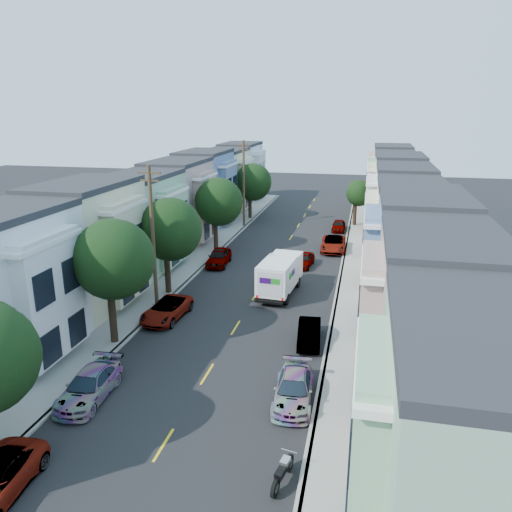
{
  "coord_description": "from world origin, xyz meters",
  "views": [
    {
      "loc": [
        7.7,
        -28.68,
        13.74
      ],
      "look_at": [
        -0.64,
        9.05,
        2.2
      ],
      "focal_mm": 35.0,
      "sensor_mm": 36.0,
      "label": 1
    }
  ],
  "objects_px": {
    "motorcycle": "(283,472)",
    "parked_left_d": "(219,257)",
    "lead_sedan": "(304,260)",
    "tree_c": "(169,230)",
    "tree_b": "(112,260)",
    "utility_pole_near": "(153,238)",
    "parked_right_d": "(339,226)",
    "utility_pole_far": "(244,184)",
    "parked_right_c": "(333,244)",
    "parked_right_a": "(294,390)",
    "tree_far_r": "(358,194)",
    "parked_left_c": "(167,310)",
    "parked_right_b": "(309,333)",
    "tree_d": "(218,202)",
    "fedex_truck": "(280,274)",
    "tree_e": "(252,182)",
    "parked_left_b": "(89,386)"
  },
  "relations": [
    {
      "from": "motorcycle",
      "to": "parked_left_d",
      "type": "bearing_deg",
      "value": 122.95
    },
    {
      "from": "lead_sedan",
      "to": "tree_c",
      "type": "bearing_deg",
      "value": -129.37
    },
    {
      "from": "tree_b",
      "to": "lead_sedan",
      "type": "distance_m",
      "value": 20.37
    },
    {
      "from": "utility_pole_near",
      "to": "parked_right_d",
      "type": "height_order",
      "value": "utility_pole_near"
    },
    {
      "from": "utility_pole_far",
      "to": "motorcycle",
      "type": "bearing_deg",
      "value": -74.24
    },
    {
      "from": "utility_pole_near",
      "to": "motorcycle",
      "type": "relative_size",
      "value": 4.57
    },
    {
      "from": "utility_pole_near",
      "to": "lead_sedan",
      "type": "distance_m",
      "value": 15.64
    },
    {
      "from": "parked_left_d",
      "to": "parked_right_c",
      "type": "height_order",
      "value": "parked_left_d"
    },
    {
      "from": "utility_pole_near",
      "to": "parked_right_a",
      "type": "distance_m",
      "value": 15.4
    },
    {
      "from": "tree_far_r",
      "to": "parked_left_c",
      "type": "xyz_separation_m",
      "value": [
        -11.79,
        -30.82,
        -3.28
      ]
    },
    {
      "from": "utility_pole_far",
      "to": "motorcycle",
      "type": "height_order",
      "value": "utility_pole_far"
    },
    {
      "from": "parked_left_d",
      "to": "parked_right_b",
      "type": "bearing_deg",
      "value": -58.52
    },
    {
      "from": "tree_d",
      "to": "utility_pole_near",
      "type": "xyz_separation_m",
      "value": [
        0.0,
        -15.42,
        0.26
      ]
    },
    {
      "from": "parked_right_b",
      "to": "lead_sedan",
      "type": "bearing_deg",
      "value": 93.36
    },
    {
      "from": "utility_pole_far",
      "to": "parked_left_c",
      "type": "relative_size",
      "value": 2.11
    },
    {
      "from": "fedex_truck",
      "to": "parked_left_d",
      "type": "bearing_deg",
      "value": 142.62
    },
    {
      "from": "parked_left_d",
      "to": "parked_right_a",
      "type": "xyz_separation_m",
      "value": [
        9.8,
        -20.32,
        -0.09
      ]
    },
    {
      "from": "tree_d",
      "to": "parked_right_b",
      "type": "bearing_deg",
      "value": -58.84
    },
    {
      "from": "utility_pole_far",
      "to": "parked_right_b",
      "type": "height_order",
      "value": "utility_pole_far"
    },
    {
      "from": "tree_far_r",
      "to": "parked_right_a",
      "type": "height_order",
      "value": "tree_far_r"
    },
    {
      "from": "parked_left_c",
      "to": "parked_right_b",
      "type": "xyz_separation_m",
      "value": [
        9.8,
        -1.52,
        -0.02
      ]
    },
    {
      "from": "tree_b",
      "to": "tree_far_r",
      "type": "relative_size",
      "value": 1.39
    },
    {
      "from": "fedex_truck",
      "to": "parked_right_c",
      "type": "relative_size",
      "value": 1.16
    },
    {
      "from": "tree_c",
      "to": "utility_pole_near",
      "type": "distance_m",
      "value": 2.91
    },
    {
      "from": "parked_left_d",
      "to": "parked_right_d",
      "type": "relative_size",
      "value": 1.2
    },
    {
      "from": "parked_left_c",
      "to": "tree_far_r",
      "type": "bearing_deg",
      "value": 73.08
    },
    {
      "from": "fedex_truck",
      "to": "lead_sedan",
      "type": "relative_size",
      "value": 1.58
    },
    {
      "from": "parked_right_b",
      "to": "utility_pole_far",
      "type": "bearing_deg",
      "value": 106.09
    },
    {
      "from": "tree_d",
      "to": "parked_right_b",
      "type": "distance_m",
      "value": 22.06
    },
    {
      "from": "tree_e",
      "to": "utility_pole_far",
      "type": "xyz_separation_m",
      "value": [
        0.0,
        -4.45,
        0.44
      ]
    },
    {
      "from": "fedex_truck",
      "to": "parked_left_b",
      "type": "bearing_deg",
      "value": -107.51
    },
    {
      "from": "tree_e",
      "to": "lead_sedan",
      "type": "height_order",
      "value": "tree_e"
    },
    {
      "from": "utility_pole_far",
      "to": "parked_left_c",
      "type": "distance_m",
      "value": 27.98
    },
    {
      "from": "parked_right_c",
      "to": "parked_left_b",
      "type": "bearing_deg",
      "value": -110.47
    },
    {
      "from": "utility_pole_near",
      "to": "motorcycle",
      "type": "distance_m",
      "value": 19.56
    },
    {
      "from": "fedex_truck",
      "to": "tree_far_r",
      "type": "bearing_deg",
      "value": 82.9
    },
    {
      "from": "parked_right_c",
      "to": "motorcycle",
      "type": "height_order",
      "value": "parked_right_c"
    },
    {
      "from": "tree_d",
      "to": "parked_left_b",
      "type": "bearing_deg",
      "value": -87.01
    },
    {
      "from": "tree_e",
      "to": "tree_far_r",
      "type": "xyz_separation_m",
      "value": [
        13.2,
        -1.21,
        -0.77
      ]
    },
    {
      "from": "tree_b",
      "to": "utility_pole_near",
      "type": "relative_size",
      "value": 0.77
    },
    {
      "from": "parked_right_d",
      "to": "parked_left_b",
      "type": "bearing_deg",
      "value": -104.54
    },
    {
      "from": "tree_far_r",
      "to": "utility_pole_far",
      "type": "distance_m",
      "value": 13.64
    },
    {
      "from": "tree_e",
      "to": "parked_right_d",
      "type": "height_order",
      "value": "tree_e"
    },
    {
      "from": "tree_b",
      "to": "parked_right_a",
      "type": "xyz_separation_m",
      "value": [
        11.2,
        -3.87,
        -4.67
      ]
    },
    {
      "from": "parked_left_b",
      "to": "parked_right_c",
      "type": "height_order",
      "value": "parked_right_c"
    },
    {
      "from": "parked_right_a",
      "to": "parked_left_d",
      "type": "bearing_deg",
      "value": 112.44
    },
    {
      "from": "tree_d",
      "to": "utility_pole_near",
      "type": "relative_size",
      "value": 0.73
    },
    {
      "from": "tree_e",
      "to": "fedex_truck",
      "type": "xyz_separation_m",
      "value": [
        8.04,
        -25.71,
        -3.12
      ]
    },
    {
      "from": "tree_b",
      "to": "parked_left_d",
      "type": "xyz_separation_m",
      "value": [
        1.4,
        16.45,
        -4.59
      ]
    },
    {
      "from": "fedex_truck",
      "to": "parked_right_a",
      "type": "relative_size",
      "value": 1.35
    }
  ]
}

